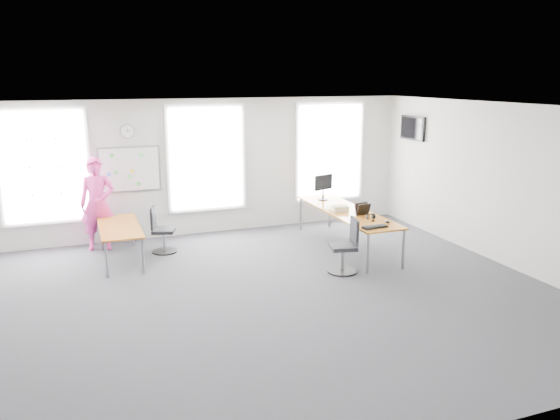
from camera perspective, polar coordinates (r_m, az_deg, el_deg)
name	(u,v)px	position (r m, az deg, el deg)	size (l,w,h in m)	color
floor	(248,299)	(8.84, -3.36, -9.23)	(10.00, 10.00, 0.00)	#29292E
ceiling	(245,108)	(8.15, -3.66, 10.57)	(10.00, 10.00, 0.00)	white
wall_back	(193,168)	(12.18, -9.09, 4.37)	(10.00, 10.00, 0.00)	silver
wall_front	(383,308)	(4.88, 10.76, -10.04)	(10.00, 10.00, 0.00)	silver
wall_right	(506,185)	(10.90, 22.50, 2.40)	(10.00, 10.00, 0.00)	silver
window_left	(44,167)	(11.90, -23.41, 4.17)	(1.60, 0.06, 2.20)	white
window_mid	(206,158)	(12.18, -7.71, 5.37)	(1.60, 0.06, 2.20)	white
window_right	(329,152)	(13.17, 5.17, 6.06)	(1.60, 0.06, 2.20)	white
desk_right	(347,213)	(11.27, 6.98, -0.30)	(0.86, 3.22, 0.78)	#B15E23
desk_left	(120,229)	(10.84, -16.43, -1.91)	(0.75, 1.87, 0.68)	#B15E23
chair_right	(346,249)	(9.90, 6.91, -4.06)	(0.54, 0.54, 1.00)	black
chair_left	(161,232)	(11.20, -12.34, -2.31)	(0.53, 0.53, 0.94)	black
person	(98,204)	(11.62, -18.53, 0.60)	(0.69, 0.45, 1.90)	#EA389B
whiteboard	(130,169)	(11.95, -15.43, 4.11)	(1.20, 0.03, 0.90)	white
wall_clock	(127,131)	(11.85, -15.68, 7.92)	(0.30, 0.30, 0.04)	gray
tv	(413,128)	(13.09, 13.70, 8.33)	(0.06, 0.90, 0.55)	black
keyboard	(375,227)	(10.05, 9.88, -1.77)	(0.48, 0.17, 0.02)	black
mouse	(387,222)	(10.41, 11.16, -1.22)	(0.08, 0.12, 0.05)	black
lens_cap	(373,221)	(10.49, 9.69, -1.14)	(0.07, 0.07, 0.01)	black
headphones	(370,217)	(10.64, 9.40, -0.68)	(0.17, 0.09, 0.10)	black
laptop_sleeve	(362,209)	(10.89, 8.62, 0.07)	(0.31, 0.19, 0.25)	black
paper_stack	(340,208)	(11.20, 6.32, 0.17)	(0.30, 0.23, 0.10)	#F2EAC1
monitor	(324,185)	(12.10, 4.57, 2.64)	(0.50, 0.22, 0.57)	black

